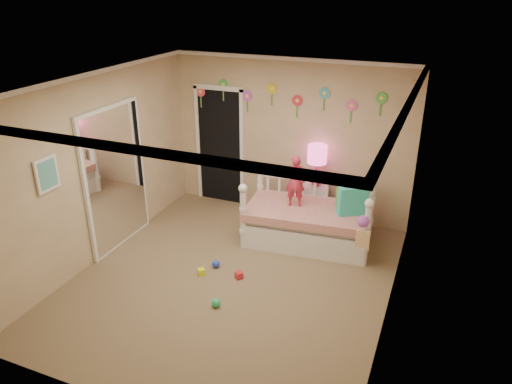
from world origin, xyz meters
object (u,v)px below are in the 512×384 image
at_px(child, 295,181).
at_px(nightstand, 315,203).
at_px(table_lamp, 317,159).
at_px(daybed, 309,211).

distance_m(child, nightstand, 0.95).
relative_size(nightstand, table_lamp, 0.94).
bearing_deg(child, nightstand, -117.96).
height_order(daybed, table_lamp, table_lamp).
xyz_separation_m(daybed, table_lamp, (-0.10, 0.69, 0.58)).
bearing_deg(table_lamp, child, -100.95).
bearing_deg(nightstand, child, -102.75).
bearing_deg(table_lamp, nightstand, 0.00).
bearing_deg(daybed, table_lamp, 92.23).
relative_size(child, table_lamp, 1.17).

